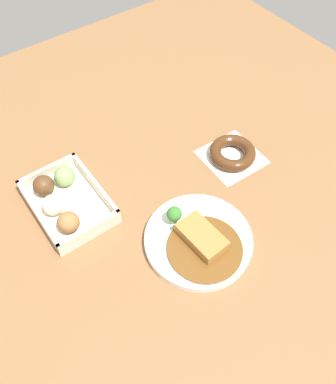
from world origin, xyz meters
TOP-DOWN VIEW (x-y plane):
  - ground_plane at (0.00, 0.00)m, footprint 1.60×1.60m
  - curry_plate at (0.09, 0.01)m, footprint 0.23×0.23m
  - donut_box at (-0.16, -0.18)m, footprint 0.21×0.15m
  - chocolate_ring_donut at (-0.05, 0.23)m, footprint 0.14×0.14m

SIDE VIEW (x-z plane):
  - ground_plane at x=0.00m, z-range 0.00..0.00m
  - curry_plate at x=0.09m, z-range -0.02..0.05m
  - chocolate_ring_donut at x=-0.05m, z-range 0.00..0.03m
  - donut_box at x=-0.16m, z-range -0.01..0.05m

